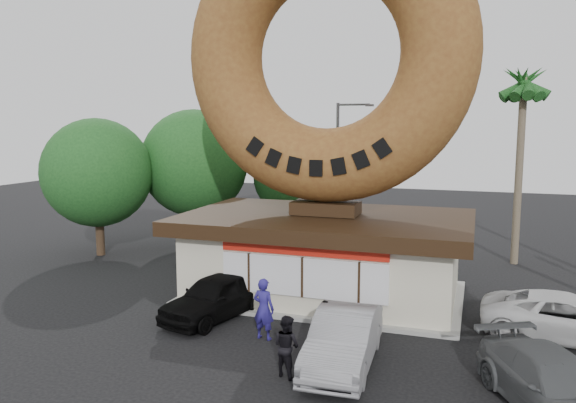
% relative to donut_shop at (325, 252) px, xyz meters
% --- Properties ---
extents(ground, '(90.00, 90.00, 0.00)m').
position_rel_donut_shop_xyz_m(ground, '(0.00, -5.98, -1.77)').
color(ground, black).
rests_on(ground, ground).
extents(donut_shop, '(11.20, 7.20, 3.80)m').
position_rel_donut_shop_xyz_m(donut_shop, '(0.00, 0.00, 0.00)').
color(donut_shop, beige).
rests_on(donut_shop, ground).
extents(giant_donut, '(11.23, 2.86, 11.23)m').
position_rel_donut_shop_xyz_m(giant_donut, '(0.00, 0.02, 7.65)').
color(giant_donut, brown).
rests_on(giant_donut, donut_shop).
extents(tree_west, '(6.00, 6.00, 7.65)m').
position_rel_donut_shop_xyz_m(tree_west, '(-9.50, 7.02, 2.87)').
color(tree_west, '#473321').
rests_on(tree_west, ground).
extents(tree_mid, '(5.20, 5.20, 6.63)m').
position_rel_donut_shop_xyz_m(tree_mid, '(-4.00, 9.02, 2.25)').
color(tree_mid, '#473321').
rests_on(tree_mid, ground).
extents(tree_far, '(5.60, 5.60, 7.14)m').
position_rel_donut_shop_xyz_m(tree_far, '(-13.00, 3.02, 2.56)').
color(tree_far, '#473321').
rests_on(tree_far, ground).
extents(palm_near, '(2.60, 2.60, 9.75)m').
position_rel_donut_shop_xyz_m(palm_near, '(7.50, 8.02, 6.65)').
color(palm_near, '#726651').
rests_on(palm_near, ground).
extents(street_lamp, '(2.11, 0.20, 8.00)m').
position_rel_donut_shop_xyz_m(street_lamp, '(-1.86, 10.02, 2.72)').
color(street_lamp, '#59595E').
rests_on(street_lamp, ground).
extents(person_left, '(0.79, 0.57, 2.00)m').
position_rel_donut_shop_xyz_m(person_left, '(-0.66, -5.09, -0.77)').
color(person_left, navy).
rests_on(person_left, ground).
extents(person_center, '(1.02, 0.92, 1.71)m').
position_rel_donut_shop_xyz_m(person_center, '(0.89, -7.37, -0.91)').
color(person_center, black).
rests_on(person_center, ground).
extents(person_right, '(1.01, 0.63, 1.59)m').
position_rel_donut_shop_xyz_m(person_right, '(1.46, -5.44, -0.97)').
color(person_right, black).
rests_on(person_right, ground).
extents(car_black, '(2.98, 4.86, 1.55)m').
position_rel_donut_shop_xyz_m(car_black, '(-3.00, -3.76, -0.99)').
color(car_black, black).
rests_on(car_black, ground).
extents(car_silver, '(1.87, 4.82, 1.57)m').
position_rel_donut_shop_xyz_m(car_silver, '(2.21, -6.23, -0.98)').
color(car_silver, gray).
rests_on(car_silver, ground).
extents(car_grey, '(4.01, 5.29, 1.43)m').
position_rel_donut_shop_xyz_m(car_grey, '(7.55, -7.27, -1.05)').
color(car_grey, '#575A5C').
rests_on(car_grey, ground).
extents(car_white, '(5.49, 2.96, 1.46)m').
position_rel_donut_shop_xyz_m(car_white, '(8.54, -2.09, -1.03)').
color(car_white, silver).
rests_on(car_white, ground).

